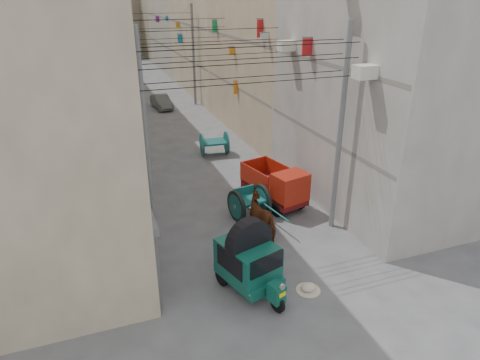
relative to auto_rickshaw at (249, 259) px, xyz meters
name	(u,v)px	position (x,y,z in m)	size (l,w,h in m)	color
ground	(332,355)	(1.06, -3.39, -1.13)	(140.00, 140.00, 0.00)	#4E4E51
building_row_left	(38,23)	(-6.93, 30.74, 5.33)	(8.00, 62.00, 14.00)	#C4B794
building_row_right	(221,19)	(9.06, 30.74, 5.33)	(8.00, 62.00, 14.00)	#ABA5A0
end_cap_building	(108,8)	(1.06, 62.61, 5.37)	(22.00, 10.00, 13.00)	#9C967B
shutters_left	(129,178)	(-2.86, 6.98, 0.37)	(0.18, 14.40, 2.88)	#515156
signboards	(165,80)	(1.05, 18.27, 2.30)	(8.22, 40.52, 5.67)	orange
ac_units	(326,32)	(4.71, 4.28, 6.31)	(0.70, 6.55, 3.35)	beige
utility_poles	(180,84)	(1.06, 13.61, 2.87)	(7.40, 22.20, 8.00)	slate
overhead_cables	(189,38)	(1.06, 11.01, 5.64)	(7.40, 22.52, 1.12)	black
auto_rickshaw	(249,259)	(0.00, 0.00, 0.00)	(2.05, 2.82, 1.91)	black
tonga_cart	(250,202)	(1.75, 4.44, -0.43)	(1.62, 3.13, 1.35)	black
mini_truck	(279,188)	(3.35, 4.95, -0.25)	(2.16, 3.50, 1.83)	black
second_cart	(214,143)	(2.58, 12.25, -0.41)	(1.64, 1.48, 1.36)	#124F4B
feed_sack	(308,287)	(1.76, -0.79, -1.00)	(0.50, 0.40, 0.25)	beige
horse	(264,216)	(1.79, 2.97, -0.34)	(0.85, 1.87, 1.58)	brown
distant_car_white	(122,104)	(-1.46, 24.19, -0.47)	(1.55, 3.85, 1.31)	silver
distant_car_grey	(162,102)	(1.70, 24.23, -0.59)	(1.15, 3.29, 1.08)	#4F5452
distant_car_green	(117,72)	(-0.44, 39.65, -0.57)	(1.56, 3.83, 1.11)	#1D5745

